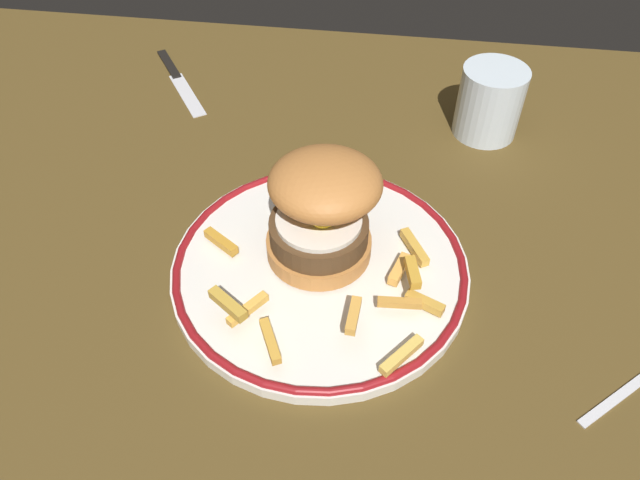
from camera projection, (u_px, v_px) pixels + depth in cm
name	position (u px, v px, depth cm)	size (l,w,h in cm)	color
ground_plane	(285.00, 288.00, 59.97)	(116.51, 99.07, 4.00)	#523E1B
dinner_plate	(320.00, 267.00, 58.18)	(28.76, 28.76, 1.60)	white
burger	(322.00, 209.00, 54.93)	(10.96, 11.46, 10.70)	#BE783A
fries_pile	(337.00, 271.00, 55.33)	(23.79, 23.65, 2.86)	gold
water_glass	(489.00, 106.00, 72.04)	(7.74, 7.74, 8.53)	silver
knife	(176.00, 76.00, 83.13)	(11.36, 15.73, 0.70)	black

